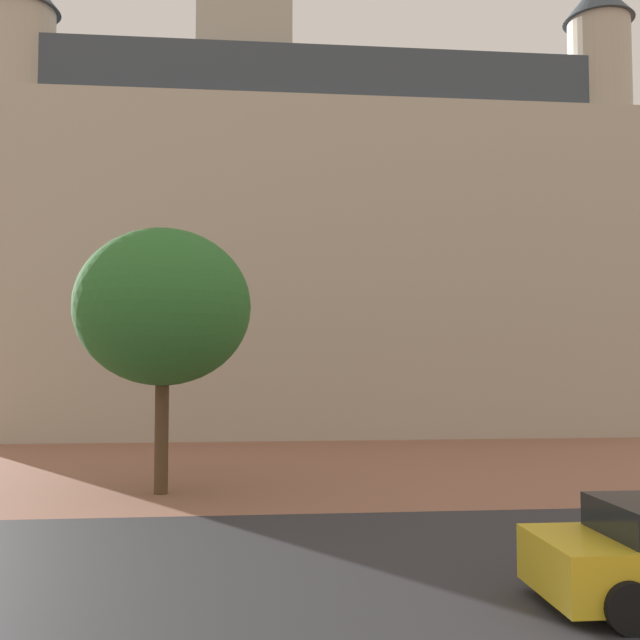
# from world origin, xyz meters

# --- Properties ---
(ground_plane) EXTENTS (120.00, 120.00, 0.00)m
(ground_plane) POSITION_xyz_m (0.00, 10.00, 0.00)
(ground_plane) COLOR #93604C
(street_asphalt_strip) EXTENTS (120.00, 8.61, 0.00)m
(street_asphalt_strip) POSITION_xyz_m (0.00, 8.17, 0.00)
(street_asphalt_strip) COLOR #2D2D33
(street_asphalt_strip) RESTS_ON ground_plane
(landmark_building) EXTENTS (29.20, 13.28, 33.46)m
(landmark_building) POSITION_xyz_m (1.27, 32.73, 9.22)
(landmark_building) COLOR #B2A893
(landmark_building) RESTS_ON ground_plane
(tree_curb_far) EXTENTS (4.41, 4.41, 6.64)m
(tree_curb_far) POSITION_xyz_m (-3.65, 15.12, 4.65)
(tree_curb_far) COLOR #4C3823
(tree_curb_far) RESTS_ON ground_plane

